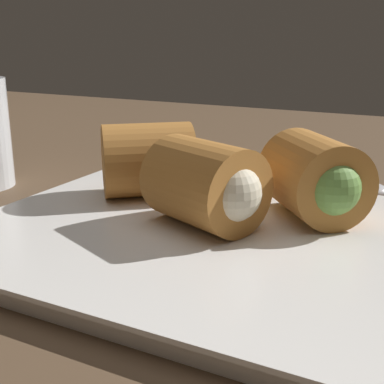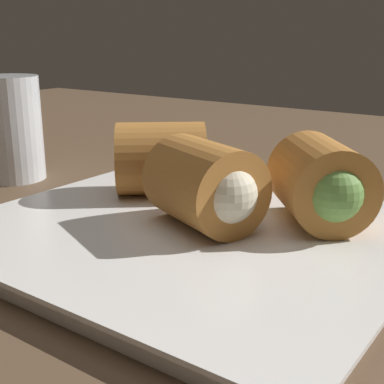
{
  "view_description": "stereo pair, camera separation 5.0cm",
  "coord_description": "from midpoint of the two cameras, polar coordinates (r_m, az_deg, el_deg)",
  "views": [
    {
      "loc": [
        -18.95,
        29.05,
        16.37
      ],
      "look_at": [
        -2.82,
        -1.95,
        5.86
      ],
      "focal_mm": 50.0,
      "sensor_mm": 36.0,
      "label": 1
    },
    {
      "loc": [
        -23.21,
        26.43,
        16.37
      ],
      "look_at": [
        -2.82,
        -1.95,
        5.86
      ],
      "focal_mm": 50.0,
      "sensor_mm": 36.0,
      "label": 2
    }
  ],
  "objects": [
    {
      "name": "table_surface",
      "position": [
        0.38,
        -1.41,
        -7.07
      ],
      "size": [
        180.0,
        140.0,
        2.0
      ],
      "color": "brown",
      "rests_on": "ground"
    },
    {
      "name": "roll_back_left",
      "position": [
        0.36,
        5.81,
        0.54
      ],
      "size": [
        8.81,
        8.17,
        5.91
      ],
      "color": "#B77533",
      "rests_on": "serving_plate"
    },
    {
      "name": "roll_front_right",
      "position": [
        0.38,
        17.5,
        0.77
      ],
      "size": [
        9.12,
        9.23,
        5.91
      ],
      "color": "#B77533",
      "rests_on": "serving_plate"
    },
    {
      "name": "drinking_glass",
      "position": [
        0.55,
        -16.45,
        6.48
      ],
      "size": [
        6.29,
        6.29,
        10.29
      ],
      "color": "silver",
      "rests_on": "table_surface"
    },
    {
      "name": "serving_plate",
      "position": [
        0.37,
        3.84,
        -4.63
      ],
      "size": [
        29.62,
        26.46,
        1.5
      ],
      "color": "white",
      "rests_on": "table_surface"
    },
    {
      "name": "spoon",
      "position": [
        0.5,
        21.25,
        -0.29
      ],
      "size": [
        20.87,
        3.51,
        1.45
      ],
      "color": "silver",
      "rests_on": "table_surface"
    },
    {
      "name": "roll_front_left",
      "position": [
        0.43,
        0.59,
        3.55
      ],
      "size": [
        9.23,
        9.07,
        5.91
      ],
      "color": "#B77533",
      "rests_on": "serving_plate"
    }
  ]
}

